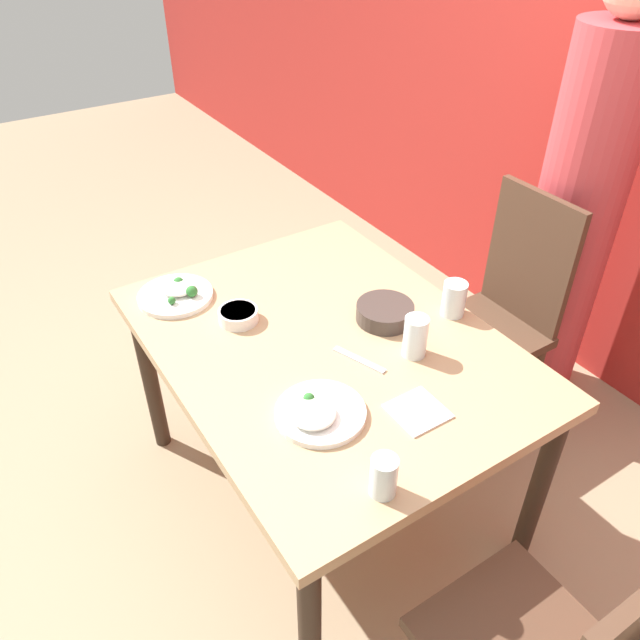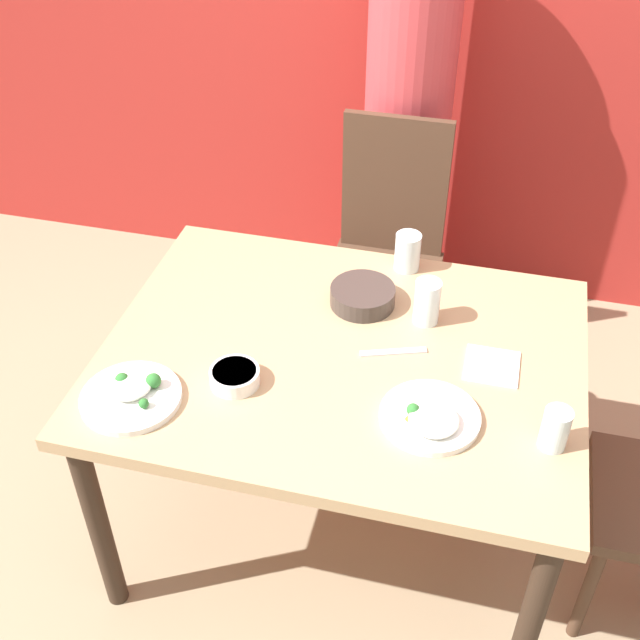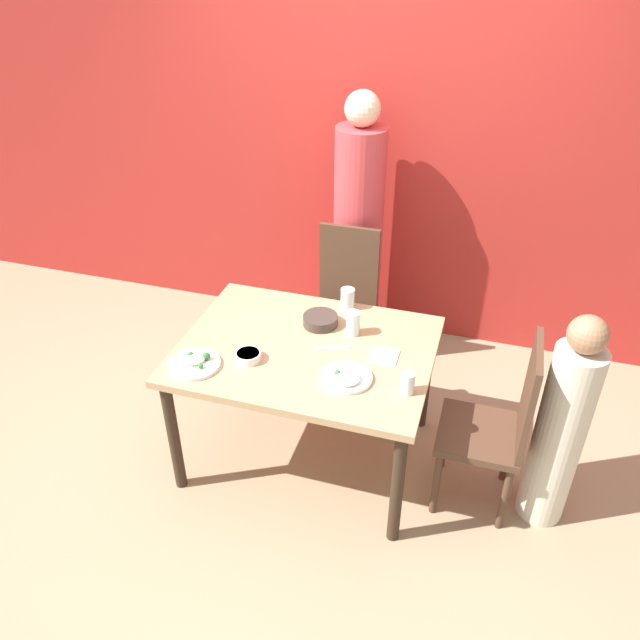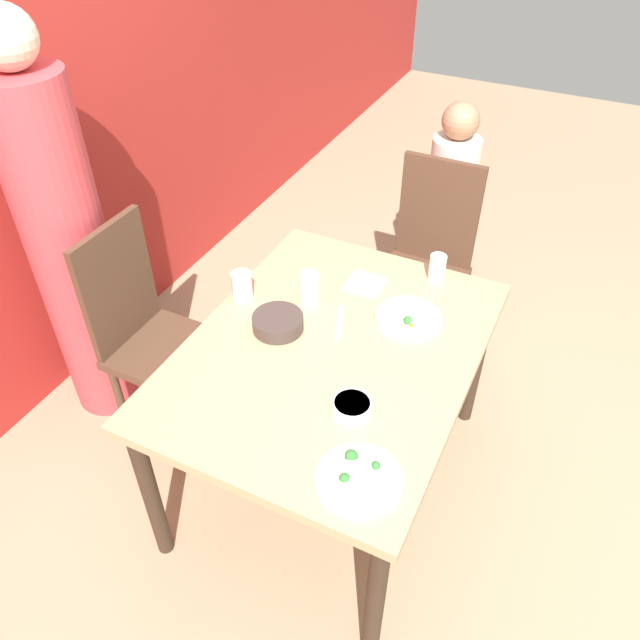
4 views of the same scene
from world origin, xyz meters
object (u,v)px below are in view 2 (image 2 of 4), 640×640
(bowl_curry, at_px, (363,295))
(person_adult, at_px, (406,135))
(glass_water_tall, at_px, (408,252))
(chair_adult_spot, at_px, (386,249))
(plate_rice_adult, at_px, (430,417))

(bowl_curry, bearing_deg, person_adult, 91.89)
(person_adult, height_order, glass_water_tall, person_adult)
(person_adult, height_order, bowl_curry, person_adult)
(chair_adult_spot, bearing_deg, glass_water_tall, -72.93)
(person_adult, xyz_separation_m, glass_water_tall, (0.12, -0.73, -0.02))
(bowl_curry, xyz_separation_m, glass_water_tall, (0.09, 0.21, 0.03))
(person_adult, distance_m, plate_rice_adult, 1.38)
(chair_adult_spot, height_order, person_adult, person_adult)
(plate_rice_adult, distance_m, glass_water_tall, 0.64)
(plate_rice_adult, height_order, glass_water_tall, glass_water_tall)
(chair_adult_spot, distance_m, bowl_curry, 0.66)
(plate_rice_adult, bearing_deg, person_adult, 101.92)
(plate_rice_adult, bearing_deg, bowl_curry, 121.41)
(person_adult, relative_size, glass_water_tall, 14.80)
(bowl_curry, height_order, plate_rice_adult, bowl_curry)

